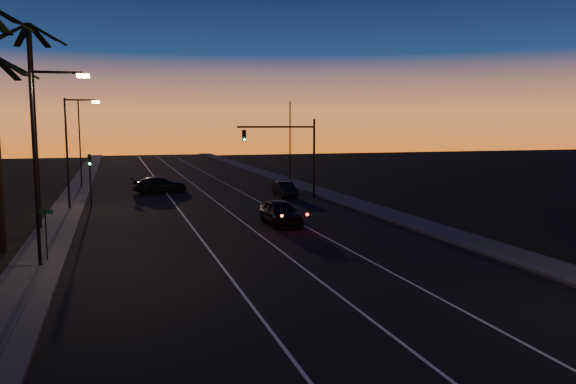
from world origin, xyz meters
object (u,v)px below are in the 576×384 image
object	(u,v)px
signal_mast	(289,144)
right_car	(285,189)
lead_car	(281,212)
cross_car	(160,185)

from	to	relation	value
signal_mast	right_car	xyz separation A→B (m)	(-0.08, 0.98, -4.10)
signal_mast	lead_car	distance (m)	13.94
signal_mast	lead_car	world-z (taller)	signal_mast
signal_mast	right_car	world-z (taller)	signal_mast
lead_car	right_car	bearing A→B (deg)	72.04
lead_car	cross_car	distance (m)	20.90
lead_car	right_car	xyz separation A→B (m)	(4.40, 13.57, -0.14)
lead_car	cross_car	bearing A→B (deg)	107.21
signal_mast	right_car	bearing A→B (deg)	94.55
cross_car	lead_car	bearing A→B (deg)	-72.79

